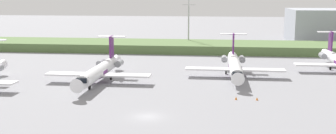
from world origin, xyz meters
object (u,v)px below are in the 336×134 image
object	(u,v)px
safety_cone_mid_marker	(257,99)
safety_cone_front_marker	(236,98)
regional_jet_third	(100,70)
antenna_mast	(189,21)
regional_jet_fourth	(235,65)

from	to	relation	value
safety_cone_mid_marker	safety_cone_front_marker	bearing A→B (deg)	-178.80
regional_jet_third	safety_cone_mid_marker	size ratio (longest dim) A/B	56.36
antenna_mast	safety_cone_mid_marker	xyz separation A→B (m)	(17.25, -71.01, -9.33)
regional_jet_fourth	safety_cone_mid_marker	size ratio (longest dim) A/B	56.36
regional_jet_third	antenna_mast	world-z (taller)	antenna_mast
safety_cone_front_marker	safety_cone_mid_marker	distance (m)	3.78
antenna_mast	safety_cone_mid_marker	distance (m)	73.67
regional_jet_third	regional_jet_fourth	distance (m)	31.14
safety_cone_front_marker	regional_jet_third	bearing A→B (deg)	156.64
safety_cone_front_marker	regional_jet_fourth	bearing A→B (deg)	88.44
regional_jet_third	regional_jet_fourth	xyz separation A→B (m)	(29.58, 9.74, 0.00)
antenna_mast	safety_cone_front_marker	size ratio (longest dim) A/B	42.08
safety_cone_front_marker	safety_cone_mid_marker	xyz separation A→B (m)	(3.78, 0.08, 0.00)
regional_jet_fourth	regional_jet_third	bearing A→B (deg)	-161.77
regional_jet_fourth	safety_cone_front_marker	world-z (taller)	regional_jet_fourth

